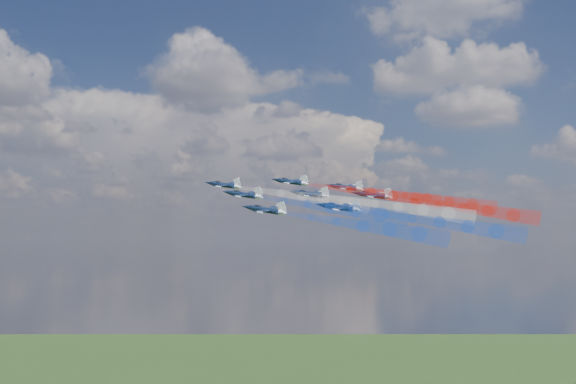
# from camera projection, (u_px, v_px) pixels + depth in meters

# --- Properties ---
(jet_lead) EXTENTS (12.76, 11.61, 5.80)m
(jet_lead) POSITION_uv_depth(u_px,v_px,m) (224.00, 185.00, 159.62)
(jet_lead) COLOR black
(trail_lead) EXTENTS (30.63, 14.51, 8.90)m
(trail_lead) POSITION_uv_depth(u_px,v_px,m) (302.00, 196.00, 150.82)
(trail_lead) COLOR silver
(jet_inner_left) EXTENTS (12.76, 11.61, 5.80)m
(jet_inner_left) POSITION_uv_depth(u_px,v_px,m) (244.00, 195.00, 144.99)
(jet_inner_left) COLOR black
(trail_inner_left) EXTENTS (30.63, 14.51, 8.90)m
(trail_inner_left) POSITION_uv_depth(u_px,v_px,m) (331.00, 208.00, 136.19)
(trail_inner_left) COLOR blue
(jet_inner_right) EXTENTS (12.76, 11.61, 5.80)m
(jet_inner_right) POSITION_uv_depth(u_px,v_px,m) (291.00, 182.00, 162.13)
(jet_inner_right) COLOR black
(trail_inner_right) EXTENTS (30.63, 14.51, 8.90)m
(trail_inner_right) POSITION_uv_depth(u_px,v_px,m) (371.00, 193.00, 153.33)
(trail_inner_right) COLOR red
(jet_outer_left) EXTENTS (12.76, 11.61, 5.80)m
(jet_outer_left) POSITION_uv_depth(u_px,v_px,m) (266.00, 210.00, 132.72)
(jet_outer_left) COLOR black
(trail_outer_left) EXTENTS (30.63, 14.51, 8.90)m
(trail_outer_left) POSITION_uv_depth(u_px,v_px,m) (363.00, 225.00, 123.92)
(trail_outer_left) COLOR blue
(jet_center_third) EXTENTS (12.76, 11.61, 5.80)m
(jet_center_third) POSITION_uv_depth(u_px,v_px,m) (311.00, 194.00, 150.18)
(jet_center_third) COLOR black
(trail_center_third) EXTENTS (30.63, 14.51, 8.90)m
(trail_center_third) POSITION_uv_depth(u_px,v_px,m) (398.00, 207.00, 141.38)
(trail_center_third) COLOR silver
(jet_outer_right) EXTENTS (12.76, 11.61, 5.80)m
(jet_outer_right) POSITION_uv_depth(u_px,v_px,m) (346.00, 187.00, 166.01)
(jet_outer_right) COLOR black
(trail_outer_right) EXTENTS (30.63, 14.51, 8.90)m
(trail_outer_right) POSITION_uv_depth(u_px,v_px,m) (427.00, 198.00, 157.21)
(trail_outer_right) COLOR red
(jet_rear_left) EXTENTS (12.76, 11.61, 5.80)m
(jet_rear_left) POSITION_uv_depth(u_px,v_px,m) (340.00, 207.00, 136.05)
(jet_rear_left) COLOR black
(trail_rear_left) EXTENTS (30.63, 14.51, 8.90)m
(trail_rear_left) POSITION_uv_depth(u_px,v_px,m) (439.00, 222.00, 127.25)
(trail_rear_left) COLOR blue
(jet_rear_right) EXTENTS (12.76, 11.61, 5.80)m
(jet_rear_right) POSITION_uv_depth(u_px,v_px,m) (373.00, 195.00, 153.66)
(jet_rear_right) COLOR black
(trail_rear_right) EXTENTS (30.63, 14.51, 8.90)m
(trail_rear_right) POSITION_uv_depth(u_px,v_px,m) (463.00, 208.00, 144.86)
(trail_rear_right) COLOR red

